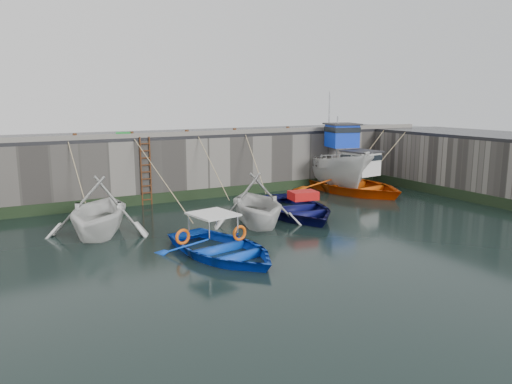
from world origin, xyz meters
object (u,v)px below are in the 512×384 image
boat_near_white (100,234)px  bollard_e (288,129)px  boat_near_navy (295,215)px  boat_far_white (337,168)px  bollard_a (75,137)px  bollard_b (132,135)px  bollard_d (235,131)px  boat_far_orange (352,184)px  bollard_c (187,133)px  ladder (146,171)px  fish_crate (123,135)px  boat_near_blacktrim (256,224)px  boat_near_blue (222,255)px

boat_near_white → bollard_e: 12.36m
boat_near_white → boat_near_navy: (8.02, -0.91, 0.00)m
boat_far_white → bollard_a: (-13.65, 0.96, 2.17)m
bollard_b → boat_near_white: bearing=-119.3°
bollard_d → boat_near_navy: bearing=-88.0°
boat_far_white → boat_near_white: bearing=-151.6°
boat_near_navy → bollard_a: bearing=153.6°
boat_far_orange → bollard_e: (-2.59, 2.43, 2.87)m
bollard_c → boat_near_navy: bearing=-62.7°
ladder → bollard_d: bollard_d is taller
boat_far_orange → bollard_a: bearing=162.8°
boat_near_navy → boat_far_orange: (5.60, 2.98, 0.43)m
fish_crate → bollard_d: size_ratio=2.32×
boat_near_navy → bollard_e: 7.02m
boat_near_blacktrim → boat_far_white: size_ratio=0.60×
boat_near_blue → bollard_d: bearing=51.0°
ladder → fish_crate: fish_crate is taller
boat_near_blacktrim → bollard_e: 8.60m
ladder → bollard_b: bearing=146.1°
ladder → boat_near_white: (-3.03, -4.17, -1.59)m
ladder → bollard_a: bollard_a is taller
ladder → boat_near_white: ladder is taller
boat_far_orange → ladder: bearing=161.7°
boat_far_white → bollard_b: size_ratio=26.39×
boat_near_blacktrim → bollard_c: size_ratio=15.91×
boat_far_white → bollard_d: size_ratio=26.39×
boat_far_orange → fish_crate: bearing=160.7°
boat_near_blue → bollard_c: size_ratio=17.03×
boat_near_blacktrim → bollard_c: bearing=110.3°
boat_near_white → boat_far_white: 14.18m
boat_near_white → boat_far_white: boat_far_white is taller
boat_near_blacktrim → bollard_e: bearing=63.6°
boat_near_blacktrim → boat_near_navy: bearing=29.5°
bollard_c → bollard_d: 2.60m
ladder → boat_far_orange: size_ratio=0.45×
ladder → boat_near_navy: (4.99, -5.07, -1.59)m
boat_near_navy → bollard_a: 10.20m
boat_near_white → bollard_a: (0.03, 4.50, 3.30)m
boat_near_white → boat_near_navy: 8.07m
boat_near_blacktrim → ladder: bearing=130.9°
boat_near_navy → boat_far_white: 7.29m
boat_near_navy → bollard_a: size_ratio=19.50×
bollard_d → boat_near_white: bearing=-150.1°
bollard_c → bollard_b: bearing=180.0°
bollard_c → ladder: bearing=-171.3°
boat_near_blacktrim → boat_near_white: bearing=-179.7°
boat_near_blacktrim → boat_far_orange: bearing=39.2°
bollard_c → fish_crate: bearing=179.1°
boat_near_navy → bollard_e: bearing=68.6°
boat_near_white → ladder: bearing=77.4°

